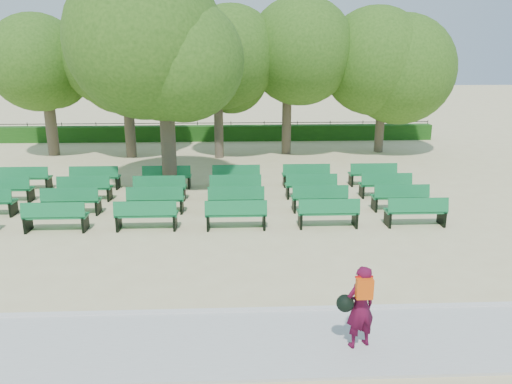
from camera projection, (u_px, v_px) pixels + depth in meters
The scene contains 9 objects.
ground at pixel (199, 217), 16.27m from camera, with size 120.00×120.00×0.00m, color #D1C08A.
paving at pixel (173, 345), 9.16m from camera, with size 30.00×2.20×0.06m, color #B9B9B4.
curb at pixel (179, 312), 10.26m from camera, with size 30.00×0.12×0.10m, color silver.
hedge at pixel (214, 133), 29.59m from camera, with size 26.00×0.70×0.90m, color #1B4B13.
fence at pixel (215, 140), 30.10m from camera, with size 26.00×0.10×1.02m, color black, non-canonical shape.
tree_line at pixel (212, 154), 25.87m from camera, with size 21.80×6.80×7.04m, color #345E19, non-canonical shape.
bench_array at pixel (198, 203), 17.42m from camera, with size 1.88×0.67×1.17m.
tree_among at pixel (164, 60), 18.10m from camera, with size 5.30×5.30×7.27m.
person at pixel (359, 306), 8.87m from camera, with size 0.78×0.54×1.57m.
Camera 1 is at (1.17, -15.48, 5.27)m, focal length 35.00 mm.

